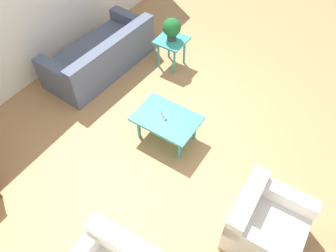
% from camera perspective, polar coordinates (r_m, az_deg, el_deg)
% --- Properties ---
extents(ground_plane, '(14.00, 14.00, 0.00)m').
position_cam_1_polar(ground_plane, '(5.07, 3.95, -1.76)').
color(ground_plane, '#A87A4C').
extents(sofa, '(1.03, 2.08, 0.74)m').
position_cam_1_polar(sofa, '(6.11, -11.52, 11.84)').
color(sofa, '#4C566B').
rests_on(sofa, ground_plane).
extents(armchair, '(0.85, 0.86, 0.74)m').
position_cam_1_polar(armchair, '(4.16, 16.43, -16.07)').
color(armchair, silver).
rests_on(armchair, ground_plane).
extents(coffee_table, '(0.93, 0.64, 0.44)m').
position_cam_1_polar(coffee_table, '(4.75, -0.25, 1.05)').
color(coffee_table, teal).
rests_on(coffee_table, ground_plane).
extents(side_table_plant, '(0.50, 0.50, 0.56)m').
position_cam_1_polar(side_table_plant, '(5.97, 0.63, 14.12)').
color(side_table_plant, teal).
rests_on(side_table_plant, ground_plane).
extents(potted_plant, '(0.32, 0.32, 0.40)m').
position_cam_1_polar(potted_plant, '(5.79, 0.65, 16.68)').
color(potted_plant, '#333338').
rests_on(potted_plant, side_table_plant).
extents(remote_control, '(0.16, 0.12, 0.02)m').
position_cam_1_polar(remote_control, '(4.72, -0.74, 1.75)').
color(remote_control, '#4C4C51').
rests_on(remote_control, coffee_table).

